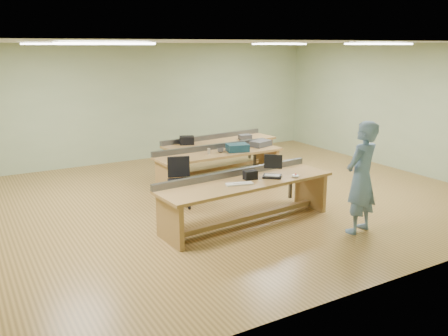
{
  "coord_description": "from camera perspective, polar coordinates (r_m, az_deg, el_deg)",
  "views": [
    {
      "loc": [
        -4.32,
        -7.74,
        2.96
      ],
      "look_at": [
        -0.2,
        -0.6,
        0.81
      ],
      "focal_mm": 38.0,
      "sensor_mm": 36.0,
      "label": 1
    }
  ],
  "objects": [
    {
      "name": "person",
      "position": [
        7.83,
        16.18,
        -1.13
      ],
      "size": [
        0.75,
        0.59,
        1.82
      ],
      "primitive_type": "imported",
      "rotation": [
        0.0,
        0.0,
        3.39
      ],
      "color": "#6987AC",
      "rests_on": "floor"
    },
    {
      "name": "storage_box_back",
      "position": [
        10.84,
        -4.49,
        3.34
      ],
      "size": [
        0.39,
        0.34,
        0.19
      ],
      "primitive_type": "cube",
      "rotation": [
        0.0,
        0.0,
        -0.4
      ],
      "color": "black",
      "rests_on": "workbench_back"
    },
    {
      "name": "drinks_can",
      "position": [
        9.86,
        -1.85,
        2.03
      ],
      "size": [
        0.09,
        0.09,
        0.12
      ],
      "primitive_type": "cylinder",
      "rotation": [
        0.0,
        0.0,
        0.41
      ],
      "color": "silver",
      "rests_on": "workbench_mid"
    },
    {
      "name": "workbench_front",
      "position": [
        8.0,
        2.65,
        -2.8
      ],
      "size": [
        3.22,
        1.1,
        0.86
      ],
      "rotation": [
        0.0,
        0.0,
        0.08
      ],
      "color": "#93663E",
      "rests_on": "floor"
    },
    {
      "name": "fluor_panels",
      "position": [
        8.86,
        -0.82,
        14.71
      ],
      "size": [
        6.2,
        3.5,
        0.03
      ],
      "color": "white",
      "rests_on": "ceiling"
    },
    {
      "name": "mug",
      "position": [
        9.98,
        -0.43,
        2.16
      ],
      "size": [
        0.17,
        0.17,
        0.11
      ],
      "primitive_type": "imported",
      "rotation": [
        0.0,
        0.0,
        -0.31
      ],
      "color": "#3D3D3F",
      "rests_on": "workbench_mid"
    },
    {
      "name": "workbench_back",
      "position": [
        11.26,
        -0.52,
        2.31
      ],
      "size": [
        2.91,
        1.07,
        0.86
      ],
      "rotation": [
        0.0,
        0.0,
        0.11
      ],
      "color": "#93663E",
      "rests_on": "floor"
    },
    {
      "name": "camera_bag",
      "position": [
        8.0,
        3.18,
        -0.84
      ],
      "size": [
        0.24,
        0.16,
        0.15
      ],
      "primitive_type": "cube",
      "rotation": [
        0.0,
        0.0,
        -0.1
      ],
      "color": "black",
      "rests_on": "workbench_front"
    },
    {
      "name": "laptop_base",
      "position": [
        8.17,
        5.82,
        -1.0
      ],
      "size": [
        0.41,
        0.4,
        0.03
      ],
      "primitive_type": "cube",
      "rotation": [
        0.0,
        0.0,
        -0.72
      ],
      "color": "black",
      "rests_on": "workbench_front"
    },
    {
      "name": "parts_bin_grey",
      "position": [
        10.65,
        4.44,
        2.97
      ],
      "size": [
        0.53,
        0.42,
        0.13
      ],
      "primitive_type": "cube",
      "rotation": [
        0.0,
        0.0,
        0.3
      ],
      "color": "#3D3D3F",
      "rests_on": "workbench_mid"
    },
    {
      "name": "ceiling",
      "position": [
        8.86,
        -0.82,
        14.9
      ],
      "size": [
        10.0,
        10.0,
        0.0
      ],
      "primitive_type": "plane",
      "color": "silver",
      "rests_on": "wall_back"
    },
    {
      "name": "trackball_mouse",
      "position": [
        8.21,
        8.59,
        -0.92
      ],
      "size": [
        0.15,
        0.17,
        0.06
      ],
      "primitive_type": "ellipsoid",
      "rotation": [
        0.0,
        0.0,
        0.32
      ],
      "color": "white",
      "rests_on": "workbench_front"
    },
    {
      "name": "task_chair",
      "position": [
        8.92,
        -5.27,
        -2.5
      ],
      "size": [
        0.62,
        0.62,
        0.92
      ],
      "rotation": [
        0.0,
        0.0,
        -0.29
      ],
      "color": "black",
      "rests_on": "floor"
    },
    {
      "name": "wall_front",
      "position": [
        5.89,
        18.55,
        -0.46
      ],
      "size": [
        10.0,
        0.04,
        3.0
      ],
      "primitive_type": "cube",
      "color": "#9CAC82",
      "rests_on": "floor"
    },
    {
      "name": "parts_bin_teal",
      "position": [
        10.11,
        1.63,
        2.47
      ],
      "size": [
        0.51,
        0.43,
        0.16
      ],
      "primitive_type": "cube",
      "rotation": [
        0.0,
        0.0,
        -0.24
      ],
      "color": "#13323E",
      "rests_on": "workbench_mid"
    },
    {
      "name": "tray_back",
      "position": [
        11.4,
        2.55,
        3.75
      ],
      "size": [
        0.32,
        0.26,
        0.12
      ],
      "primitive_type": "cube",
      "rotation": [
        0.0,
        0.0,
        -0.17
      ],
      "color": "#3D3D3F",
      "rests_on": "workbench_back"
    },
    {
      "name": "floor",
      "position": [
        9.34,
        -0.76,
        -3.83
      ],
      "size": [
        10.0,
        10.0,
        0.0
      ],
      "primitive_type": "plane",
      "color": "olive",
      "rests_on": "ground"
    },
    {
      "name": "laptop_screen",
      "position": [
        8.23,
        5.94,
        0.77
      ],
      "size": [
        0.25,
        0.22,
        0.25
      ],
      "primitive_type": "cube",
      "rotation": [
        0.0,
        0.0,
        -0.72
      ],
      "color": "black",
      "rests_on": "laptop_base"
    },
    {
      "name": "wall_right",
      "position": [
        12.2,
        20.33,
        6.87
      ],
      "size": [
        0.04,
        8.0,
        3.0
      ],
      "primitive_type": "cube",
      "color": "#9CAC82",
      "rests_on": "floor"
    },
    {
      "name": "keyboard",
      "position": [
        7.71,
        1.87,
        -1.92
      ],
      "size": [
        0.47,
        0.25,
        0.03
      ],
      "primitive_type": "cube",
      "rotation": [
        0.0,
        0.0,
        -0.24
      ],
      "color": "beige",
      "rests_on": "workbench_front"
    },
    {
      "name": "wall_back",
      "position": [
        12.59,
        -9.79,
        7.77
      ],
      "size": [
        10.0,
        0.04,
        3.0
      ],
      "primitive_type": "cube",
      "color": "#9CAC82",
      "rests_on": "floor"
    },
    {
      "name": "workbench_mid",
      "position": [
        10.09,
        -0.64,
        0.86
      ],
      "size": [
        2.84,
        0.85,
        0.86
      ],
      "rotation": [
        0.0,
        0.0,
        0.03
      ],
      "color": "#93663E",
      "rests_on": "floor"
    }
  ]
}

